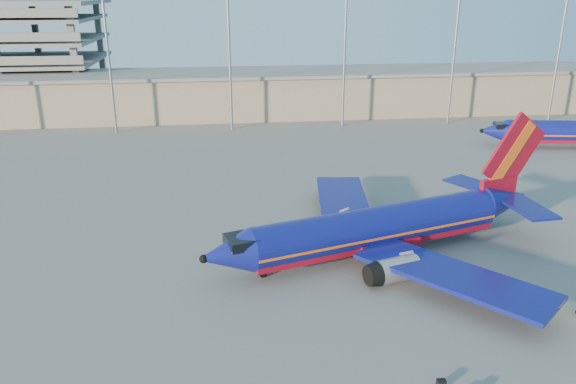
% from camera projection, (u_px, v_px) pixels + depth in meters
% --- Properties ---
extents(ground, '(220.00, 220.00, 0.00)m').
position_uv_depth(ground, '(295.00, 232.00, 57.43)').
color(ground, slate).
rests_on(ground, ground).
extents(terminal_building, '(122.00, 16.00, 8.50)m').
position_uv_depth(terminal_building, '(305.00, 92.00, 111.26)').
color(terminal_building, gray).
rests_on(terminal_building, ground).
extents(light_mast_row, '(101.60, 1.60, 28.65)m').
position_uv_depth(light_mast_row, '(288.00, 26.00, 94.98)').
color(light_mast_row, gray).
rests_on(light_mast_row, ground).
extents(aircraft_main, '(35.09, 33.25, 12.20)m').
position_uv_depth(aircraft_main, '(384.00, 227.00, 52.09)').
color(aircraft_main, navy).
rests_on(aircraft_main, ground).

